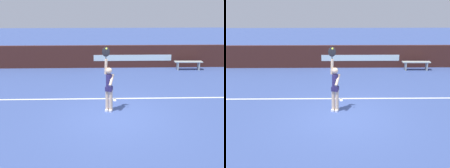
{
  "view_description": "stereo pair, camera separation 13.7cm",
  "coord_description": "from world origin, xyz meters",
  "views": [
    {
      "loc": [
        -0.42,
        -8.95,
        3.94
      ],
      "look_at": [
        -0.15,
        0.23,
        1.11
      ],
      "focal_mm": 44.89,
      "sensor_mm": 36.0,
      "label": 1
    },
    {
      "loc": [
        -0.29,
        -8.95,
        3.94
      ],
      "look_at": [
        -0.15,
        0.23,
        1.11
      ],
      "focal_mm": 44.89,
      "sensor_mm": 36.0,
      "label": 2
    }
  ],
  "objects": [
    {
      "name": "tennis_ball",
      "position": [
        -0.33,
        0.22,
        2.33
      ],
      "size": [
        0.07,
        0.07,
        0.07
      ],
      "color": "#C7E033"
    },
    {
      "name": "courtside_bench_near",
      "position": [
        4.38,
        6.45,
        0.38
      ],
      "size": [
        1.58,
        0.4,
        0.5
      ],
      "color": "#ACB7B1",
      "rests_on": "ground"
    },
    {
      "name": "ground_plane",
      "position": [
        0.0,
        0.0,
        0.0
      ],
      "size": [
        60.0,
        60.0,
        0.0
      ],
      "primitive_type": "plane",
      "color": "#3B5192"
    },
    {
      "name": "tennis_player",
      "position": [
        -0.25,
        0.51,
        0.96
      ],
      "size": [
        0.45,
        0.46,
        2.35
      ],
      "color": "beige",
      "rests_on": "ground"
    },
    {
      "name": "back_wall",
      "position": [
        0.0,
        7.18,
        0.65
      ],
      "size": [
        15.07,
        0.24,
        1.31
      ],
      "color": "#41201A",
      "rests_on": "ground"
    },
    {
      "name": "court_lines",
      "position": [
        0.0,
        -0.95,
        0.0
      ],
      "size": [
        11.01,
        5.66,
        0.0
      ],
      "color": "white",
      "rests_on": "ground"
    }
  ]
}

